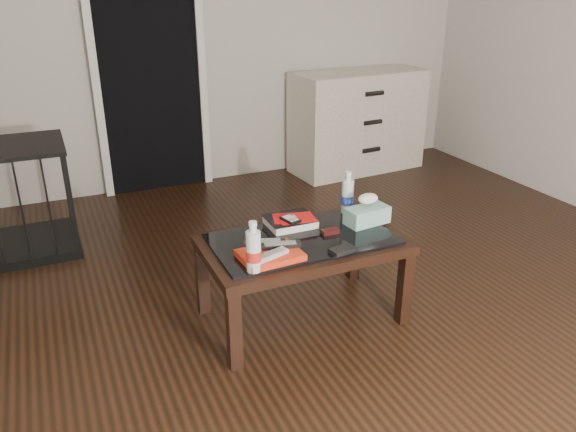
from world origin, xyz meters
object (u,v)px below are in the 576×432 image
(dresser, at_px, (357,121))
(textbook, at_px, (290,221))
(coffee_table, at_px, (302,249))
(water_bottle_right, at_px, (348,192))
(pet_crate, at_px, (0,220))
(water_bottle_left, at_px, (253,247))
(tissue_box, at_px, (367,215))

(dresser, distance_m, textbook, 2.43)
(coffee_table, relative_size, dresser, 0.81)
(water_bottle_right, bearing_deg, textbook, -174.02)
(coffee_table, distance_m, pet_crate, 2.07)
(dresser, relative_size, textbook, 4.94)
(textbook, bearing_deg, pet_crate, 138.70)
(textbook, xyz_separation_m, water_bottle_left, (-0.35, -0.38, 0.10))
(pet_crate, xyz_separation_m, water_bottle_right, (1.82, -1.26, 0.35))
(coffee_table, bearing_deg, pet_crate, 134.71)
(dresser, relative_size, tissue_box, 5.37)
(dresser, height_order, water_bottle_right, dresser)
(coffee_table, height_order, textbook, textbook)
(dresser, bearing_deg, coffee_table, -131.12)
(coffee_table, relative_size, textbook, 4.00)
(dresser, relative_size, water_bottle_right, 5.19)
(textbook, distance_m, water_bottle_right, 0.38)
(dresser, distance_m, tissue_box, 2.33)
(pet_crate, distance_m, water_bottle_right, 2.24)
(textbook, xyz_separation_m, water_bottle_right, (0.36, 0.04, 0.10))
(textbook, distance_m, tissue_box, 0.41)
(pet_crate, bearing_deg, tissue_box, -38.39)
(water_bottle_right, bearing_deg, water_bottle_left, -149.40)
(water_bottle_right, bearing_deg, dresser, 58.02)
(coffee_table, distance_m, textbook, 0.19)
(dresser, distance_m, water_bottle_left, 2.95)
(textbook, height_order, water_bottle_left, water_bottle_left)
(coffee_table, height_order, dresser, dresser)
(pet_crate, xyz_separation_m, tissue_box, (1.84, -1.43, 0.28))
(pet_crate, bearing_deg, textbook, -42.17)
(dresser, bearing_deg, water_bottle_left, -133.92)
(dresser, height_order, water_bottle_left, dresser)
(dresser, relative_size, water_bottle_left, 5.19)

